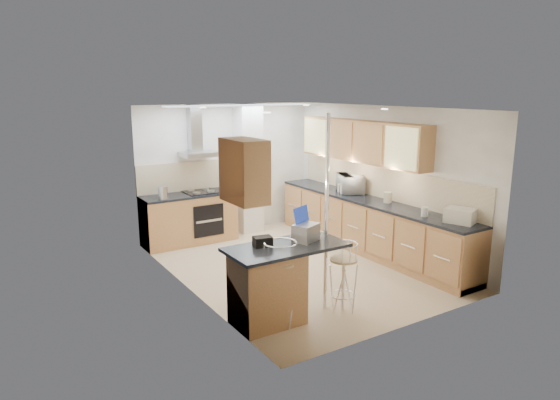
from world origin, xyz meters
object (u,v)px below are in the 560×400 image
bar_stool_near (280,283)px  bar_stool_end (343,277)px  bread_bin (460,216)px  microwave (351,184)px  laptop (306,232)px

bar_stool_near → bar_stool_end: bar_stool_near is taller
bread_bin → microwave: bearing=68.8°
bar_stool_end → bread_bin: size_ratio=2.31×
laptop → bread_bin: bearing=-31.9°
bar_stool_near → bar_stool_end: (0.88, -0.10, -0.07)m
bar_stool_near → bar_stool_end: size_ratio=1.15×
bar_stool_end → bread_bin: bread_bin is taller
microwave → bread_bin: microwave is taller
laptop → bar_stool_near: bearing=173.6°
laptop → bar_stool_near: laptop is taller
bar_stool_end → bread_bin: bearing=-82.9°
microwave → laptop: bearing=154.0°
bar_stool_near → bread_bin: bread_bin is taller
laptop → microwave: bearing=17.8°
laptop → bar_stool_near: 0.70m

